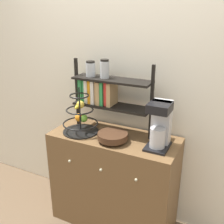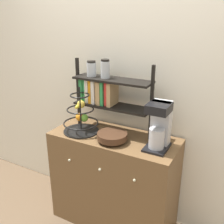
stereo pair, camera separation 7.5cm
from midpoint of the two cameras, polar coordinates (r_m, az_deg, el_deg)
wall_back at (r=2.35m, az=2.57°, el=6.35°), size 7.00×0.05×2.60m
sideboard at (r=2.48m, az=-0.48°, el=-14.63°), size 1.11×0.49×0.90m
coffee_maker at (r=2.03m, az=9.34°, el=-2.71°), size 0.17×0.23×0.37m
fruit_stand at (r=2.31m, az=-7.80°, el=-1.26°), size 0.31×0.31×0.41m
wooden_bowl at (r=2.14m, az=-0.87°, el=-5.36°), size 0.25×0.25×0.08m
shelf_hutch at (r=2.26m, az=-2.97°, el=4.85°), size 0.73×0.20×0.63m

